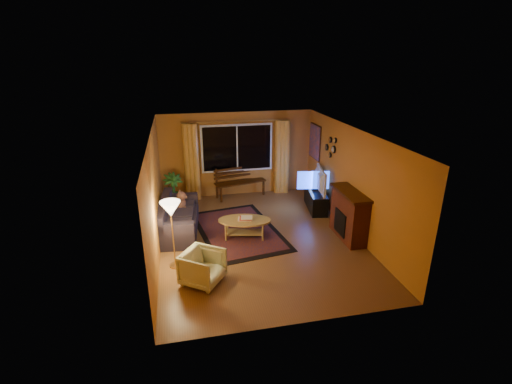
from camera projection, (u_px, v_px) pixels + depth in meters
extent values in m
cube|color=brown|center=(259.00, 238.00, 8.72)|extent=(4.50, 6.00, 0.02)
cube|color=white|center=(259.00, 132.00, 7.83)|extent=(4.50, 6.00, 0.02)
cube|color=#C0752A|center=(237.00, 154.00, 11.02)|extent=(4.50, 0.02, 2.50)
cube|color=#C0752A|center=(155.00, 196.00, 7.83)|extent=(0.02, 6.00, 2.50)
cube|color=#C0752A|center=(352.00, 181.00, 8.72)|extent=(0.02, 6.00, 2.50)
cube|color=black|center=(237.00, 148.00, 10.89)|extent=(2.00, 0.02, 1.30)
cylinder|color=#BF8C3F|center=(237.00, 121.00, 10.57)|extent=(3.20, 0.03, 0.03)
cylinder|color=gold|center=(192.00, 162.00, 10.69)|extent=(0.36, 0.36, 2.24)
cylinder|color=gold|center=(282.00, 157.00, 11.22)|extent=(0.36, 0.36, 2.24)
cube|color=#301503|center=(240.00, 189.00, 11.16)|extent=(1.59, 0.80, 0.46)
imported|color=#235B1E|center=(173.00, 191.00, 10.23)|extent=(0.72, 0.72, 1.00)
cube|color=#221C2B|center=(179.00, 216.00, 8.90)|extent=(1.05, 2.06, 0.80)
imported|color=beige|center=(203.00, 266.00, 6.93)|extent=(0.93, 0.94, 0.71)
cylinder|color=#BF8C3F|center=(173.00, 235.00, 7.33)|extent=(0.28, 0.28, 1.41)
cube|color=#641F09|center=(238.00, 230.00, 9.07)|extent=(2.23, 3.11, 0.02)
cylinder|color=#A98949|center=(245.00, 228.00, 8.70)|extent=(1.47, 1.47, 0.45)
cube|color=black|center=(316.00, 200.00, 10.27)|extent=(0.62, 1.31, 0.53)
imported|color=black|center=(317.00, 180.00, 10.06)|extent=(0.34, 1.11, 0.64)
cube|color=maroon|center=(349.00, 216.00, 8.56)|extent=(0.40, 1.20, 1.10)
cube|color=#D45828|center=(315.00, 142.00, 10.81)|extent=(0.04, 0.76, 0.96)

